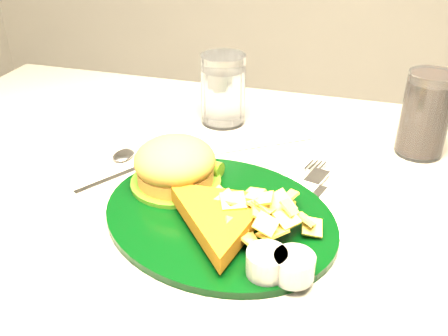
% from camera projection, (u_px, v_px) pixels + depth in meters
% --- Properties ---
extents(dinner_plate, '(0.41, 0.38, 0.07)m').
position_uv_depth(dinner_plate, '(219.00, 196.00, 0.65)').
color(dinner_plate, black).
rests_on(dinner_plate, table).
extents(water_glass, '(0.10, 0.10, 0.13)m').
position_uv_depth(water_glass, '(223.00, 90.00, 0.90)').
color(water_glass, silver).
rests_on(water_glass, table).
extents(cola_glass, '(0.09, 0.09, 0.14)m').
position_uv_depth(cola_glass, '(426.00, 114.00, 0.80)').
color(cola_glass, black).
rests_on(cola_glass, table).
extents(fork_napkin, '(0.20, 0.23, 0.01)m').
position_uv_depth(fork_napkin, '(303.00, 207.00, 0.68)').
color(fork_napkin, white).
rests_on(fork_napkin, table).
extents(spoon, '(0.11, 0.15, 0.01)m').
position_uv_depth(spoon, '(108.00, 178.00, 0.75)').
color(spoon, silver).
rests_on(spoon, table).
extents(ramekin, '(0.05, 0.05, 0.03)m').
position_uv_depth(ramekin, '(141.00, 120.00, 0.91)').
color(ramekin, white).
rests_on(ramekin, table).
extents(wrapped_straw, '(0.22, 0.19, 0.01)m').
position_uv_depth(wrapped_straw, '(256.00, 146.00, 0.84)').
color(wrapped_straw, white).
rests_on(wrapped_straw, table).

